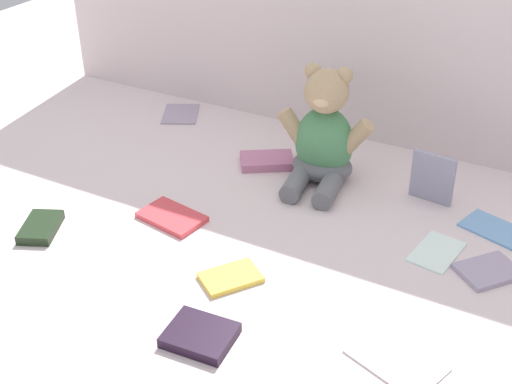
# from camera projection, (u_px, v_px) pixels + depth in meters

# --- Properties ---
(ground_plane) EXTENTS (3.20, 3.20, 0.00)m
(ground_plane) POSITION_uv_depth(u_px,v_px,m) (274.00, 209.00, 1.41)
(ground_plane) COLOR silver
(teddy_bear) EXTENTS (0.22, 0.21, 0.27)m
(teddy_bear) POSITION_uv_depth(u_px,v_px,m) (323.00, 139.00, 1.47)
(teddy_bear) COLOR #4C8C59
(teddy_bear) RESTS_ON ground_plane
(book_case_0) EXTENTS (0.16, 0.14, 0.01)m
(book_case_0) POSITION_uv_depth(u_px,v_px,m) (397.00, 359.00, 1.04)
(book_case_0) COLOR white
(book_case_0) RESTS_ON ground_plane
(book_case_1) EXTENTS (0.13, 0.13, 0.01)m
(book_case_1) POSITION_uv_depth(u_px,v_px,m) (488.00, 271.00, 1.22)
(book_case_1) COLOR #A092AC
(book_case_1) RESTS_ON ground_plane
(book_case_2) EXTENTS (0.10, 0.12, 0.02)m
(book_case_2) POSITION_uv_depth(u_px,v_px,m) (41.00, 227.00, 1.34)
(book_case_2) COLOR black
(book_case_2) RESTS_ON ground_plane
(book_case_3) EXTENTS (0.16, 0.12, 0.01)m
(book_case_3) POSITION_uv_depth(u_px,v_px,m) (498.00, 230.00, 1.34)
(book_case_3) COLOR #70A3D7
(book_case_3) RESTS_ON ground_plane
(book_case_4) EXTENTS (0.14, 0.13, 0.02)m
(book_case_4) POSITION_uv_depth(u_px,v_px,m) (267.00, 161.00, 1.57)
(book_case_4) COLOR #B96C91
(book_case_4) RESTS_ON ground_plane
(book_case_5) EXTENTS (0.09, 0.03, 0.12)m
(book_case_5) POSITION_uv_depth(u_px,v_px,m) (432.00, 178.00, 1.41)
(book_case_5) COLOR #9692AA
(book_case_5) RESTS_ON ground_plane
(book_case_6) EXTENTS (0.12, 0.13, 0.01)m
(book_case_6) POSITION_uv_depth(u_px,v_px,m) (231.00, 277.00, 1.21)
(book_case_6) COLOR yellow
(book_case_6) RESTS_ON ground_plane
(book_case_7) EXTENTS (0.09, 0.13, 0.01)m
(book_case_7) POSITION_uv_depth(u_px,v_px,m) (437.00, 251.00, 1.28)
(book_case_7) COLOR white
(book_case_7) RESTS_ON ground_plane
(book_case_8) EXTENTS (0.14, 0.15, 0.01)m
(book_case_8) POSITION_uv_depth(u_px,v_px,m) (181.00, 113.00, 1.81)
(book_case_8) COLOR #A192AA
(book_case_8) RESTS_ON ground_plane
(book_case_9) EXTENTS (0.11, 0.10, 0.02)m
(book_case_9) POSITION_uv_depth(u_px,v_px,m) (200.00, 335.00, 1.07)
(book_case_9) COLOR black
(book_case_9) RESTS_ON ground_plane
(book_case_10) EXTENTS (0.14, 0.10, 0.01)m
(book_case_10) POSITION_uv_depth(u_px,v_px,m) (172.00, 217.00, 1.37)
(book_case_10) COLOR #D93F46
(book_case_10) RESTS_ON ground_plane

